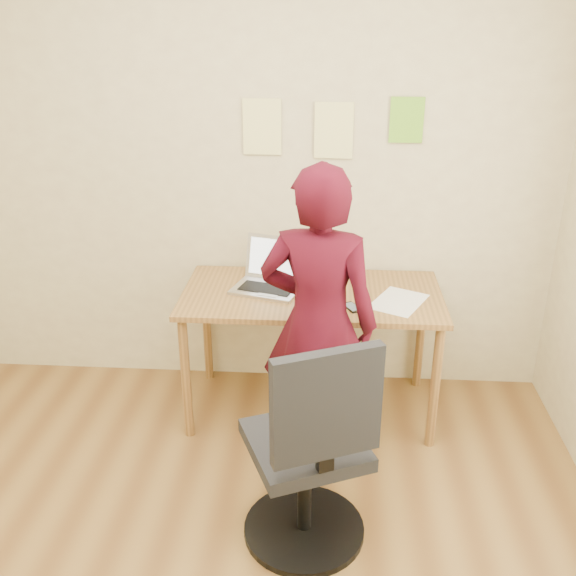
# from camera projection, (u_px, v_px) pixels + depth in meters

# --- Properties ---
(room) EXTENTS (3.58, 3.58, 2.78)m
(room) POSITION_uv_depth(u_px,v_px,m) (180.00, 290.00, 1.98)
(room) COLOR brown
(room) RESTS_ON ground
(desk) EXTENTS (1.40, 0.70, 0.74)m
(desk) POSITION_uv_depth(u_px,v_px,m) (312.00, 307.00, 3.50)
(desk) COLOR olive
(desk) RESTS_ON ground
(laptop) EXTENTS (0.43, 0.40, 0.25)m
(laptop) POSITION_uv_depth(u_px,v_px,m) (270.00, 278.00, 3.51)
(laptop) COLOR #B6B6BE
(laptop) RESTS_ON desk
(paper_sheet) EXTENTS (0.35, 0.40, 0.00)m
(paper_sheet) POSITION_uv_depth(u_px,v_px,m) (398.00, 301.00, 3.36)
(paper_sheet) COLOR white
(paper_sheet) RESTS_ON desk
(phone) EXTENTS (0.11, 0.13, 0.01)m
(phone) POSITION_uv_depth(u_px,v_px,m) (352.00, 307.00, 3.28)
(phone) COLOR black
(phone) RESTS_ON desk
(wall_note_left) EXTENTS (0.21, 0.00, 0.30)m
(wall_note_left) POSITION_uv_depth(u_px,v_px,m) (262.00, 127.00, 3.48)
(wall_note_left) COLOR #F9F395
(wall_note_left) RESTS_ON room
(wall_note_mid) EXTENTS (0.21, 0.00, 0.30)m
(wall_note_mid) POSITION_uv_depth(u_px,v_px,m) (334.00, 131.00, 3.47)
(wall_note_mid) COLOR #F9F395
(wall_note_mid) RESTS_ON room
(wall_note_right) EXTENTS (0.18, 0.00, 0.24)m
(wall_note_right) POSITION_uv_depth(u_px,v_px,m) (407.00, 120.00, 3.42)
(wall_note_right) COLOR #74C32C
(wall_note_right) RESTS_ON room
(office_chair) EXTENTS (0.60, 0.61, 1.03)m
(office_chair) POSITION_uv_depth(u_px,v_px,m) (311.00, 461.00, 2.64)
(office_chair) COLOR black
(office_chair) RESTS_ON ground
(person) EXTENTS (0.62, 0.46, 1.56)m
(person) POSITION_uv_depth(u_px,v_px,m) (318.00, 324.00, 3.03)
(person) COLOR #3E0814
(person) RESTS_ON ground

